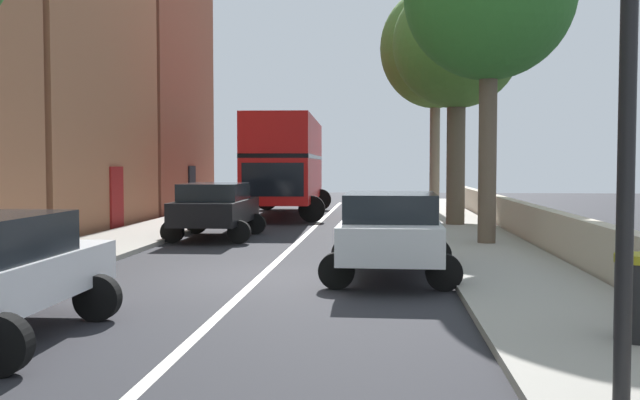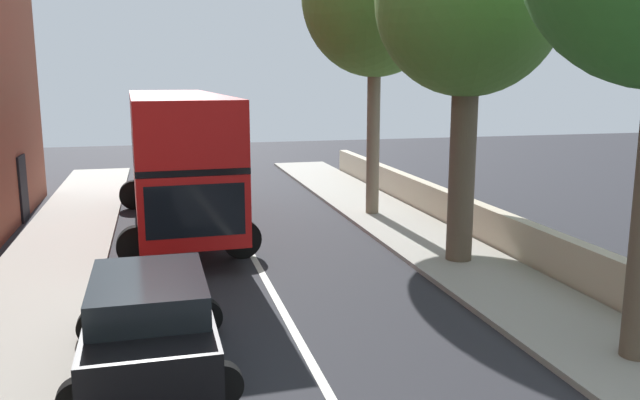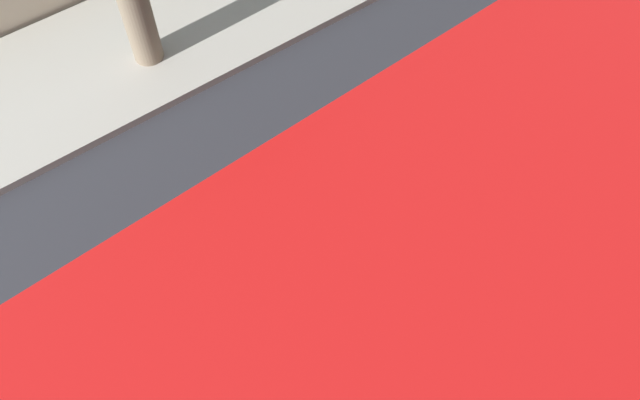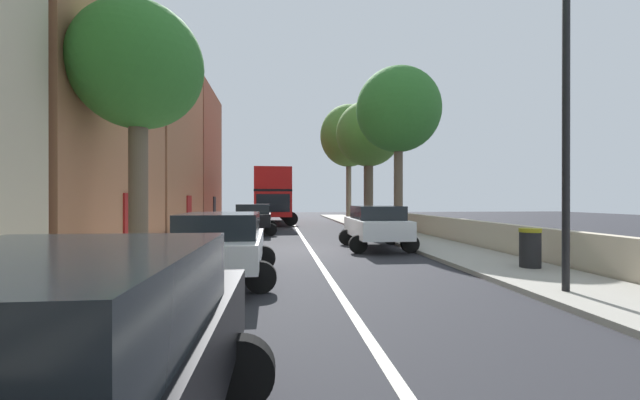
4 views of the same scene
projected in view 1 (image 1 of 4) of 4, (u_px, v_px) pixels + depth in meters
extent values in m
plane|color=#28282D|center=(261.00, 276.00, 14.00)|extent=(84.00, 84.00, 0.00)
cube|color=silver|center=(261.00, 276.00, 14.00)|extent=(0.16, 54.00, 0.01)
cube|color=#9E998E|center=(18.00, 270.00, 14.42)|extent=(2.60, 60.00, 0.12)
cube|color=#9E998E|center=(519.00, 277.00, 13.58)|extent=(2.60, 60.00, 0.12)
cube|color=#9E6647|center=(56.00, 82.00, 24.04)|extent=(4.00, 9.22, 9.83)
cube|color=maroon|center=(117.00, 198.00, 24.05)|extent=(0.08, 1.10, 2.10)
cube|color=brown|center=(148.00, 94.00, 33.56)|extent=(4.00, 9.22, 10.87)
cube|color=black|center=(192.00, 189.00, 33.61)|extent=(0.08, 1.10, 2.10)
cube|color=beige|center=(604.00, 253.00, 13.43)|extent=(0.36, 54.00, 1.06)
cube|color=red|center=(287.00, 179.00, 30.68)|extent=(2.90, 10.65, 1.70)
cube|color=black|center=(287.00, 157.00, 30.64)|extent=(2.92, 10.54, 0.16)
cube|color=red|center=(287.00, 138.00, 30.60)|extent=(2.90, 10.65, 1.50)
cube|color=black|center=(273.00, 180.00, 25.43)|extent=(2.20, 0.14, 1.19)
cylinder|color=black|center=(312.00, 209.00, 27.09)|extent=(1.01, 0.34, 1.00)
cylinder|color=black|center=(244.00, 209.00, 27.21)|extent=(1.01, 0.34, 1.00)
cylinder|color=black|center=(321.00, 200.00, 34.26)|extent=(1.01, 0.34, 1.00)
cylinder|color=black|center=(267.00, 200.00, 34.38)|extent=(1.01, 0.34, 1.00)
cylinder|color=black|center=(98.00, 298.00, 10.02)|extent=(0.64, 0.23, 0.64)
cylinder|color=black|center=(1.00, 345.00, 7.41)|extent=(0.64, 0.23, 0.64)
cube|color=silver|center=(391.00, 236.00, 13.75)|extent=(1.89, 4.19, 0.65)
cube|color=black|center=(391.00, 207.00, 13.51)|extent=(1.70, 2.32, 0.50)
cylinder|color=black|center=(347.00, 253.00, 15.15)|extent=(0.64, 0.23, 0.64)
cylinder|color=black|center=(436.00, 254.00, 14.95)|extent=(0.64, 0.23, 0.64)
cylinder|color=black|center=(337.00, 271.00, 12.59)|extent=(0.64, 0.23, 0.64)
cylinder|color=black|center=(444.00, 272.00, 12.39)|extent=(0.64, 0.23, 0.64)
cube|color=black|center=(216.00, 211.00, 21.15)|extent=(1.85, 4.35, 0.66)
cube|color=black|center=(214.00, 192.00, 20.91)|extent=(1.69, 2.40, 0.49)
cylinder|color=black|center=(196.00, 224.00, 22.59)|extent=(0.64, 0.23, 0.64)
cylinder|color=black|center=(255.00, 224.00, 22.45)|extent=(0.64, 0.23, 0.64)
cylinder|color=black|center=(172.00, 232.00, 19.91)|extent=(0.64, 0.23, 0.64)
cylinder|color=black|center=(239.00, 232.00, 19.77)|extent=(0.64, 0.23, 0.64)
cylinder|color=brown|center=(488.00, 140.00, 18.82)|extent=(0.47, 0.47, 5.36)
cylinder|color=#7A6B56|center=(435.00, 145.00, 30.43)|extent=(0.42, 0.42, 5.77)
ellipsoid|color=#47752D|center=(436.00, 48.00, 30.23)|extent=(4.63, 4.63, 5.05)
cylinder|color=brown|center=(456.00, 150.00, 24.70)|extent=(0.63, 0.63, 5.07)
ellipsoid|color=#47752D|center=(457.00, 43.00, 24.52)|extent=(4.35, 4.35, 4.39)
cylinder|color=black|center=(629.00, 46.00, 5.81)|extent=(0.14, 0.14, 6.00)
cylinder|color=black|center=(638.00, 302.00, 8.40)|extent=(0.52, 0.52, 0.91)
cylinder|color=olive|center=(639.00, 258.00, 8.38)|extent=(0.55, 0.55, 0.10)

